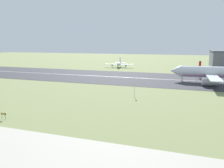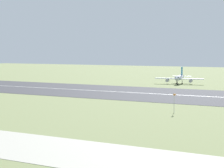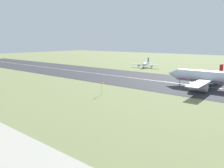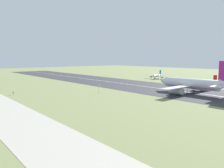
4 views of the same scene
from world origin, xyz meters
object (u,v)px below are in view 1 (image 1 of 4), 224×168
Objects in this scene: airplane_parked_east at (205,68)px; windsock_pole at (135,84)px; airplane_landing at (212,72)px; runway_sign at (3,114)px; airplane_parked_west at (119,64)px.

windsock_pole is (-32.10, -83.27, 1.60)m from airplane_parked_east.
runway_sign is (-60.17, -77.88, -4.05)m from airplane_landing.
airplane_parked_east is at bearing 68.92° from windsock_pole.
airplane_parked_east reaches higher than windsock_pole.
windsock_pole is at bearing 53.23° from runway_sign.
airplane_parked_west reaches higher than airplane_parked_east.
airplane_parked_west is at bearing 171.12° from airplane_parked_east.
airplane_landing reaches higher than windsock_pole.
airplane_landing is 2.38× the size of airplane_parked_east.
airplane_parked_west is 14.39× the size of runway_sign.
airplane_parked_west is 131.26m from runway_sign.
windsock_pole is (-32.08, -40.29, -0.79)m from airplane_landing.
airplane_landing reaches higher than airplane_parked_west.
airplane_landing is 84.63m from airplane_parked_west.
airplane_parked_west is at bearing 140.98° from airplane_landing.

